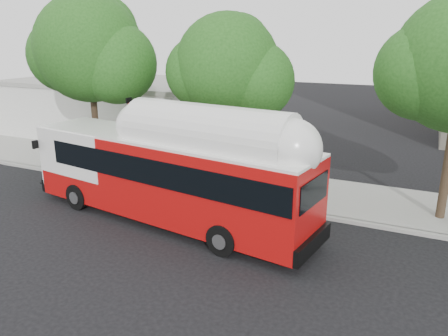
% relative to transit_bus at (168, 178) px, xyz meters
% --- Properties ---
extents(ground, '(120.00, 120.00, 0.00)m').
position_rel_transit_bus_xyz_m(ground, '(1.31, -0.91, -1.91)').
color(ground, black).
rests_on(ground, ground).
extents(sidewalk, '(60.00, 5.00, 0.15)m').
position_rel_transit_bus_xyz_m(sidewalk, '(1.31, 5.59, -1.83)').
color(sidewalk, gray).
rests_on(sidewalk, ground).
extents(curb_strip, '(60.00, 0.30, 0.15)m').
position_rel_transit_bus_xyz_m(curb_strip, '(1.31, 2.99, -1.83)').
color(curb_strip, gray).
rests_on(curb_strip, ground).
extents(red_curb_segment, '(10.00, 0.32, 0.16)m').
position_rel_transit_bus_xyz_m(red_curb_segment, '(-1.69, 2.99, -1.83)').
color(red_curb_segment, maroon).
rests_on(red_curb_segment, ground).
extents(street_tree_left, '(6.67, 5.80, 9.74)m').
position_rel_transit_bus_xyz_m(street_tree_left, '(-7.22, 4.65, 4.70)').
color(street_tree_left, '#2D2116').
rests_on(street_tree_left, ground).
extents(street_tree_mid, '(5.75, 5.00, 8.62)m').
position_rel_transit_bus_xyz_m(street_tree_mid, '(0.72, 5.15, 4.00)').
color(street_tree_mid, '#2D2116').
rests_on(street_tree_mid, ground).
extents(low_commercial_bldg, '(16.20, 10.20, 4.25)m').
position_rel_transit_bus_xyz_m(low_commercial_bldg, '(-12.69, 13.09, 0.24)').
color(low_commercial_bldg, silver).
rests_on(low_commercial_bldg, ground).
extents(transit_bus, '(14.02, 4.65, 4.08)m').
position_rel_transit_bus_xyz_m(transit_bus, '(0.00, 0.00, 0.00)').
color(transit_bus, '#AE0C0C').
rests_on(transit_bus, ground).
extents(signal_pole, '(0.13, 0.43, 4.54)m').
position_rel_transit_bus_xyz_m(signal_pole, '(-4.19, 3.20, 0.42)').
color(signal_pole, red).
rests_on(signal_pole, ground).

